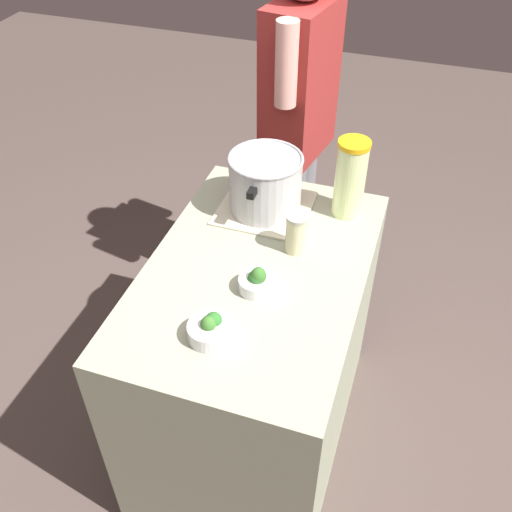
{
  "coord_description": "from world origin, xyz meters",
  "views": [
    {
      "loc": [
        -1.24,
        -0.41,
        2.08
      ],
      "look_at": [
        0.0,
        0.0,
        0.94
      ],
      "focal_mm": 40.46,
      "sensor_mm": 36.0,
      "label": 1
    }
  ],
  "objects": [
    {
      "name": "ground_plane",
      "position": [
        0.0,
        0.0,
        0.0
      ],
      "size": [
        8.0,
        8.0,
        0.0
      ],
      "primitive_type": "plane",
      "color": "#4F413C"
    },
    {
      "name": "dish_cloth",
      "position": [
        0.3,
        0.07,
        0.89
      ],
      "size": [
        0.3,
        0.31,
        0.01
      ],
      "primitive_type": "cube",
      "color": "beige",
      "rests_on": "counter_slab"
    },
    {
      "name": "lemonade_pitcher",
      "position": [
        0.37,
        -0.2,
        1.03
      ],
      "size": [
        0.11,
        0.11,
        0.28
      ],
      "color": "#E1F4A5",
      "rests_on": "counter_slab"
    },
    {
      "name": "mason_jar",
      "position": [
        0.13,
        -0.09,
        0.96
      ],
      "size": [
        0.07,
        0.07,
        0.13
      ],
      "color": "beige",
      "rests_on": "counter_slab"
    },
    {
      "name": "cooking_pot",
      "position": [
        0.3,
        0.07,
        1.0
      ],
      "size": [
        0.32,
        0.25,
        0.2
      ],
      "color": "#B7B7BC",
      "rests_on": "dish_cloth"
    },
    {
      "name": "counter_slab",
      "position": [
        0.0,
        0.0,
        0.44
      ],
      "size": [
        1.01,
        0.66,
        0.89
      ],
      "primitive_type": "cube",
      "color": "#969C81",
      "rests_on": "ground_plane"
    },
    {
      "name": "broccoli_bowl_center",
      "position": [
        -0.09,
        -0.03,
        0.92
      ],
      "size": [
        0.11,
        0.11,
        0.08
      ],
      "color": "silver",
      "rests_on": "counter_slab"
    },
    {
      "name": "broccoli_bowl_front",
      "position": [
        -0.3,
        0.03,
        0.92
      ],
      "size": [
        0.12,
        0.12,
        0.08
      ],
      "color": "silver",
      "rests_on": "counter_slab"
    },
    {
      "name": "person_cook",
      "position": [
        0.83,
        0.1,
        0.9
      ],
      "size": [
        0.5,
        0.26,
        1.62
      ],
      "color": "slate",
      "rests_on": "ground_plane"
    }
  ]
}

